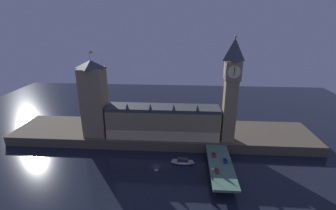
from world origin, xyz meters
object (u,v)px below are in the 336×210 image
at_px(car_southbound_trail, 225,161).
at_px(boat_upstream, 183,162).
at_px(car_northbound_trail, 217,170).
at_px(pedestrian_near_rail, 213,179).
at_px(pedestrian_mid_walk, 231,162).
at_px(victoria_tower, 94,98).
at_px(clock_tower, 231,88).
at_px(car_northbound_lead, 214,155).
at_px(street_lamp_near, 213,172).

distance_m(car_southbound_trail, boat_upstream, 26.27).
relative_size(car_northbound_trail, pedestrian_near_rail, 2.76).
xyz_separation_m(car_northbound_trail, pedestrian_mid_walk, (8.90, 8.12, 0.22)).
bearing_deg(car_southbound_trail, pedestrian_near_rail, -116.26).
bearing_deg(victoria_tower, clock_tower, -2.23).
xyz_separation_m(victoria_tower, boat_upstream, (62.10, -25.01, -32.02)).
bearing_deg(car_northbound_lead, street_lamp_near, -98.05).
height_order(victoria_tower, pedestrian_mid_walk, victoria_tower).
height_order(street_lamp_near, boat_upstream, street_lamp_near).
bearing_deg(car_southbound_trail, car_northbound_lead, 133.11).
height_order(victoria_tower, car_northbound_trail, victoria_tower).
xyz_separation_m(car_northbound_trail, street_lamp_near, (-3.37, -7.38, 3.50)).
bearing_deg(pedestrian_near_rail, car_northbound_trail, 69.51).
relative_size(clock_tower, car_northbound_trail, 15.42).
xyz_separation_m(clock_tower, pedestrian_near_rail, (-14.08, -45.89, -36.16)).
relative_size(car_northbound_lead, car_southbound_trail, 0.95).
xyz_separation_m(clock_tower, car_northbound_lead, (-11.11, -21.51, -36.29)).
distance_m(clock_tower, car_northbound_trail, 53.69).
xyz_separation_m(victoria_tower, car_northbound_lead, (80.95, -25.10, -26.14)).
xyz_separation_m(car_northbound_lead, car_northbound_trail, (0.00, -16.44, -0.03)).
relative_size(car_northbound_lead, pedestrian_near_rail, 2.78).
xyz_separation_m(pedestrian_mid_walk, boat_upstream, (-27.75, 8.41, -6.07)).
bearing_deg(clock_tower, boat_upstream, -144.44).
bearing_deg(car_southbound_trail, victoria_tower, 160.11).
bearing_deg(car_northbound_lead, victoria_tower, 162.77).
distance_m(car_southbound_trail, street_lamp_near, 20.10).
xyz_separation_m(clock_tower, car_southbound_trail, (-5.18, -27.85, -36.29)).
bearing_deg(car_northbound_trail, pedestrian_near_rail, -110.49).
xyz_separation_m(clock_tower, street_lamp_near, (-14.48, -45.33, -32.82)).
distance_m(victoria_tower, pedestrian_mid_walk, 99.31).
bearing_deg(car_southbound_trail, boat_upstream, 165.45).
xyz_separation_m(pedestrian_mid_walk, street_lamp_near, (-12.27, -15.50, 3.29)).
height_order(clock_tower, car_southbound_trail, clock_tower).
xyz_separation_m(car_northbound_trail, pedestrian_near_rail, (-2.97, -7.94, 0.16)).
distance_m(pedestrian_mid_walk, boat_upstream, 29.63).
height_order(car_northbound_lead, pedestrian_near_rail, pedestrian_near_rail).
bearing_deg(pedestrian_mid_walk, boat_upstream, 163.14).
height_order(pedestrian_near_rail, pedestrian_mid_walk, pedestrian_mid_walk).
height_order(car_northbound_lead, car_southbound_trail, car_northbound_lead).
distance_m(clock_tower, victoria_tower, 92.69).
bearing_deg(pedestrian_mid_walk, street_lamp_near, -128.37).
xyz_separation_m(clock_tower, victoria_tower, (-92.06, 3.59, -10.15)).
distance_m(street_lamp_near, boat_upstream, 29.98).
bearing_deg(victoria_tower, street_lamp_near, -32.23).
bearing_deg(car_northbound_trail, car_southbound_trail, 59.56).
relative_size(pedestrian_near_rail, street_lamp_near, 0.24).
relative_size(pedestrian_mid_walk, boat_upstream, 0.12).
distance_m(clock_tower, street_lamp_near, 57.80).
bearing_deg(street_lamp_near, clock_tower, 72.28).
bearing_deg(street_lamp_near, car_northbound_lead, 81.95).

